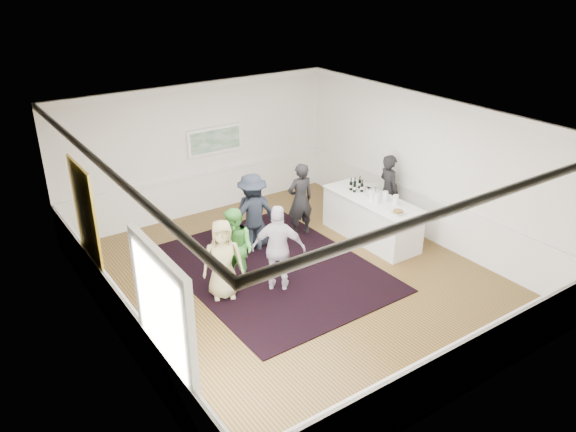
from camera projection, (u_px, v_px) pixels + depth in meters
floor at (296, 280)px, 11.05m from camera, size 8.00×8.00×0.00m
ceiling at (297, 121)px, 9.71m from camera, size 7.00×8.00×0.02m
wall_left at (110, 257)px, 8.58m from camera, size 0.02×8.00×3.20m
wall_right at (428, 169)px, 12.18m from camera, size 0.02×8.00×3.20m
wall_back at (199, 150)px, 13.37m from camera, size 7.00×0.02×3.20m
wall_front at (471, 306)px, 7.39m from camera, size 7.00×0.02×3.20m
wainscoting at (296, 257)px, 10.84m from camera, size 7.00×8.00×1.00m
mirror at (86, 215)px, 9.50m from camera, size 0.05×1.25×1.85m
doorway at (164, 327)px, 7.27m from camera, size 0.10×1.78×2.56m
landscape_painting at (215, 140)px, 13.46m from camera, size 1.44×0.06×0.66m
area_rug at (273, 268)px, 11.43m from camera, size 3.59×4.67×0.02m
serving_table at (371, 218)px, 12.48m from camera, size 0.92×2.43×0.98m
bartender at (388, 191)px, 12.95m from camera, size 0.52×0.70×1.74m
guest_tan at (223, 260)px, 10.20m from camera, size 0.89×0.75×1.55m
guest_green at (235, 249)px, 10.55m from camera, size 0.86×0.95×1.58m
guest_lilac at (279, 249)px, 10.42m from camera, size 1.04×0.95×1.71m
guest_dark_a at (253, 213)px, 11.84m from camera, size 1.17×0.73×1.74m
guest_dark_b at (300, 200)px, 12.50m from camera, size 0.67×0.47×1.72m
guest_navy at (254, 212)px, 12.08m from camera, size 0.92×0.85×1.58m
wine_bottles at (356, 184)px, 12.62m from camera, size 0.33×0.29×0.31m
juice_pitchers at (382, 197)px, 12.00m from camera, size 0.39×0.57×0.24m
ice_bucket at (370, 190)px, 12.37m from camera, size 0.26×0.26×0.25m
nut_bowl at (398, 212)px, 11.51m from camera, size 0.28×0.28×0.08m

